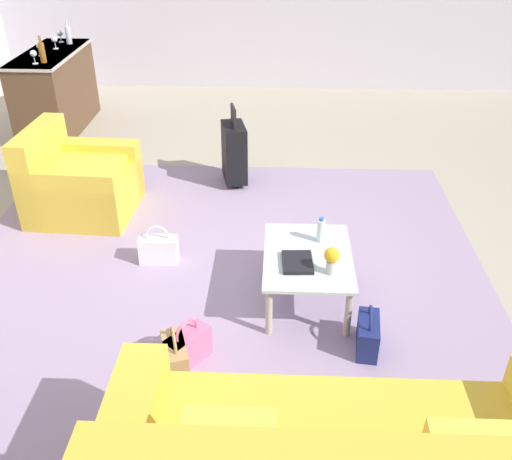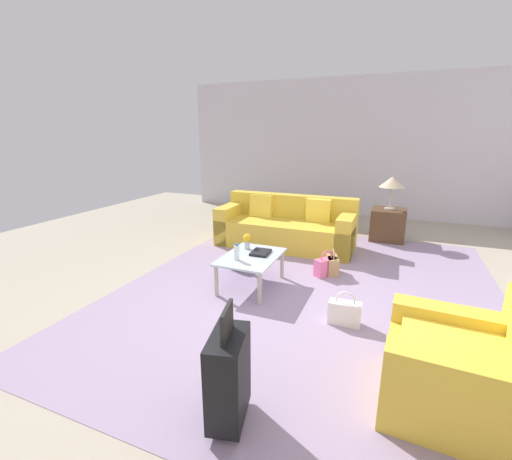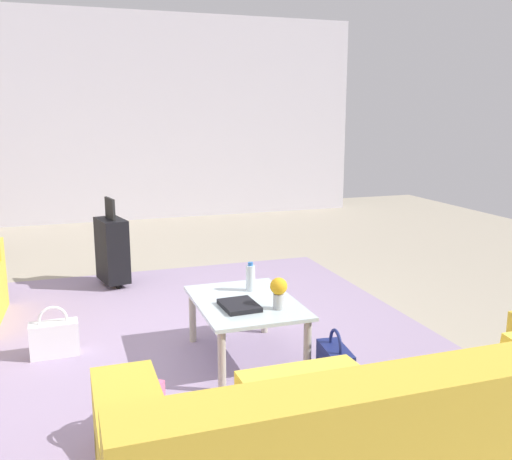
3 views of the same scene
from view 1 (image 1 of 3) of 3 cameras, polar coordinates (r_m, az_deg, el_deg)
The scene contains 19 objects.
ground_plane at distance 4.78m, azimuth -1.19°, elevation -3.82°, with size 12.00×12.00×0.00m, color #A89E89.
area_rug at distance 4.32m, azimuth -4.36°, elevation -8.26°, with size 5.20×4.40×0.01m, color #9984A3.
armchair at distance 5.74m, azimuth -17.56°, elevation 4.37°, with size 0.92×0.98×0.84m.
coffee_table at distance 4.25m, azimuth 5.18°, elevation -3.14°, with size 0.90×0.65×0.41m.
water_bottle at distance 4.34m, azimuth 6.50°, elevation -0.04°, with size 0.06×0.06×0.20m.
coffee_table_book at distance 4.11m, azimuth 4.17°, elevation -3.23°, with size 0.28×0.22×0.03m, color black.
flower_vase at distance 3.98m, azimuth 7.57°, elevation -2.82°, with size 0.11×0.11×0.21m.
bar_console at distance 7.90m, azimuth -19.44°, elevation 13.01°, with size 1.55×0.64×0.99m.
wine_glass_leftmost at distance 7.26m, azimuth -21.36°, elevation 16.05°, with size 0.08×0.08×0.15m.
wine_glass_left_of_centre at distance 7.60m, azimuth -20.81°, elevation 16.75°, with size 0.08×0.08×0.15m.
wine_glass_right_of_centre at distance 7.90m, azimuth -19.51°, elevation 17.47°, with size 0.08×0.08×0.15m.
wine_glass_rightmost at distance 8.24m, azimuth -19.01°, elevation 18.06°, with size 0.08×0.08×0.15m.
wine_bottle_amber at distance 7.28m, azimuth -20.61°, elevation 16.31°, with size 0.07×0.07×0.30m.
wine_bottle_clear at distance 8.12m, azimuth -18.27°, elevation 18.08°, with size 0.07×0.07×0.30m.
suitcase_black at distance 6.02m, azimuth -2.19°, elevation 7.81°, with size 0.44×0.30×0.85m.
handbag_pink at distance 3.87m, azimuth -6.83°, elevation -11.53°, with size 0.34×0.31×0.36m.
handbag_navy at distance 4.01m, azimuth 11.12°, elevation -10.20°, with size 0.33×0.18×0.36m.
handbag_tan at distance 3.81m, azimuth -8.08°, elevation -12.45°, with size 0.35×0.23×0.36m.
handbag_white at distance 4.85m, azimuth -9.72°, elevation -1.90°, with size 0.15×0.32×0.36m.
Camera 1 is at (-3.91, -0.27, 2.74)m, focal length 40.00 mm.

